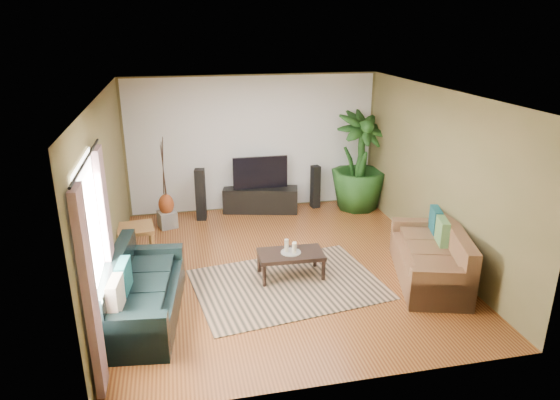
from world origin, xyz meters
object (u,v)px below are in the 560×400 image
object	(u,v)px
sofa_left	(143,289)
pedestal	(167,219)
tv_stand	(261,200)
speaker_right	(315,187)
vase	(166,204)
potted_plant	(359,162)
coffee_table	(291,265)
sofa_right	(429,253)
television	(260,173)
speaker_left	(201,195)
side_table	(137,243)

from	to	relation	value
sofa_left	pedestal	bearing A→B (deg)	1.54
tv_stand	speaker_right	world-z (taller)	speaker_right
sofa_left	tv_stand	world-z (taller)	sofa_left
tv_stand	vase	bearing A→B (deg)	-152.73
potted_plant	coffee_table	bearing A→B (deg)	-127.84
sofa_right	television	world-z (taller)	television
speaker_left	vase	distance (m)	0.71
sofa_left	sofa_right	distance (m)	4.10
speaker_right	vase	size ratio (longest dim) A/B	2.23
sofa_right	coffee_table	distance (m)	2.06
sofa_left	speaker_left	size ratio (longest dim) A/B	1.94
potted_plant	vase	size ratio (longest dim) A/B	4.99
coffee_table	side_table	size ratio (longest dim) A/B	1.66
sofa_right	speaker_left	bearing A→B (deg)	-118.50
vase	side_table	size ratio (longest dim) A/B	0.68
speaker_right	side_table	xyz separation A→B (m)	(-3.47, -1.77, -0.15)
sofa_left	coffee_table	xyz separation A→B (m)	(2.10, 0.69, -0.23)
television	potted_plant	distance (m)	2.00
sofa_right	side_table	bearing A→B (deg)	-93.61
vase	tv_stand	bearing A→B (deg)	13.98
sofa_left	television	distance (m)	4.14
sofa_right	speaker_left	xyz separation A→B (m)	(-3.15, 3.13, 0.08)
tv_stand	potted_plant	distance (m)	2.13
speaker_left	potted_plant	distance (m)	3.22
sofa_left	tv_stand	distance (m)	4.12
tv_stand	vase	distance (m)	1.92
sofa_right	speaker_right	xyz separation A→B (m)	(-0.81, 3.32, 0.02)
vase	side_table	xyz separation A→B (m)	(-0.47, -1.31, -0.16)
sofa_left	vase	size ratio (longest dim) A/B	4.95
coffee_table	pedestal	bearing A→B (deg)	129.84
speaker_left	speaker_right	size ratio (longest dim) A/B	1.14
speaker_left	potted_plant	world-z (taller)	potted_plant
speaker_left	potted_plant	xyz separation A→B (m)	(3.19, -0.04, 0.48)
potted_plant	sofa_left	bearing A→B (deg)	-141.39
coffee_table	speaker_left	distance (m)	2.90
television	side_table	size ratio (longest dim) A/B	1.86
sofa_right	coffee_table	world-z (taller)	sofa_right
television	pedestal	distance (m)	2.02
speaker_left	side_table	size ratio (longest dim) A/B	1.73
sofa_right	pedestal	size ratio (longest dim) A/B	6.15
sofa_right	tv_stand	world-z (taller)	sofa_right
speaker_right	vase	bearing A→B (deg)	179.75
television	speaker_right	size ratio (longest dim) A/B	1.23
sofa_left	speaker_right	distance (m)	4.81
sofa_right	potted_plant	distance (m)	3.15
sofa_left	pedestal	xyz separation A→B (m)	(0.29, 3.06, -0.27)
speaker_left	vase	size ratio (longest dim) A/B	2.55
coffee_table	tv_stand	bearing A→B (deg)	91.56
speaker_right	television	bearing A→B (deg)	171.00
pedestal	side_table	distance (m)	1.40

